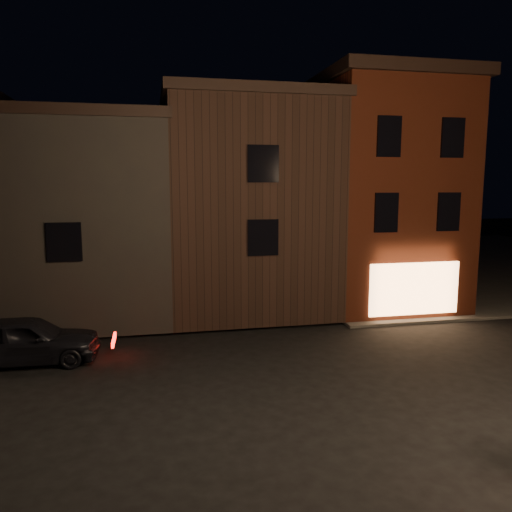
% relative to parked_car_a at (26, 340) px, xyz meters
% --- Properties ---
extents(ground, '(120.00, 120.00, 0.00)m').
position_rel_parked_car_a_xyz_m(ground, '(6.77, -3.55, -0.78)').
color(ground, black).
rests_on(ground, ground).
extents(sidewalk_far_right, '(30.00, 30.00, 0.12)m').
position_rel_parked_car_a_xyz_m(sidewalk_far_right, '(26.77, 16.45, -0.72)').
color(sidewalk_far_right, '#2D2B28').
rests_on(sidewalk_far_right, ground).
extents(corner_building, '(6.50, 8.50, 10.50)m').
position_rel_parked_car_a_xyz_m(corner_building, '(14.77, 5.93, 4.62)').
color(corner_building, '#49190D').
rests_on(corner_building, ground).
extents(row_building_a, '(7.30, 10.30, 9.40)m').
position_rel_parked_car_a_xyz_m(row_building_a, '(8.27, 6.95, 4.05)').
color(row_building_a, black).
rests_on(row_building_a, ground).
extents(row_building_b, '(7.80, 10.30, 8.40)m').
position_rel_parked_car_a_xyz_m(row_building_b, '(1.02, 6.95, 3.55)').
color(row_building_b, black).
rests_on(row_building_b, ground).
extents(parked_car_a, '(4.60, 1.92, 1.56)m').
position_rel_parked_car_a_xyz_m(parked_car_a, '(0.00, 0.00, 0.00)').
color(parked_car_a, black).
rests_on(parked_car_a, ground).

